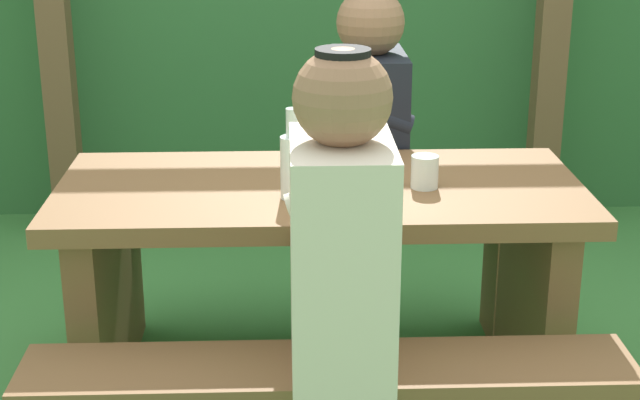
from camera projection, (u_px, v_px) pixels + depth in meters
name	position (u px, v px, depth m)	size (l,w,h in m)	color
hedge_backdrop	(303.00, 23.00, 4.55)	(6.40, 0.65, 1.64)	#316A37
picnic_table	(320.00, 262.00, 2.66)	(1.40, 0.64, 0.71)	brown
bench_far	(314.00, 249.00, 3.19)	(1.40, 0.24, 0.45)	brown
person_white_shirt	(341.00, 226.00, 2.10)	(0.25, 0.35, 0.72)	silver
person_black_coat	(369.00, 113.00, 3.05)	(0.25, 0.35, 0.72)	black
drinking_glass	(425.00, 172.00, 2.55)	(0.07, 0.07, 0.09)	silver
bottle_left	(294.00, 162.00, 2.45)	(0.07, 0.07, 0.23)	silver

